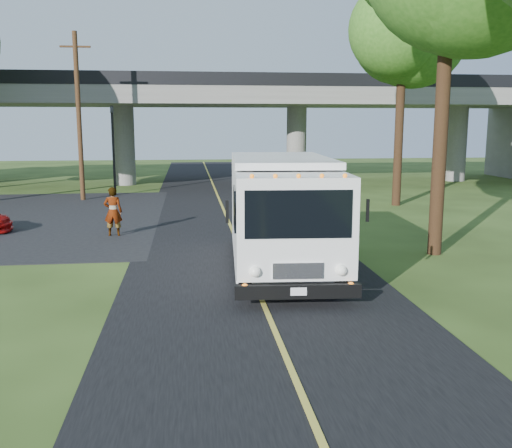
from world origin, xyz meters
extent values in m
plane|color=#2C3F16|center=(0.00, 0.00, 0.00)|extent=(120.00, 120.00, 0.00)
cube|color=black|center=(0.00, 10.00, 0.01)|extent=(7.00, 90.00, 0.02)
cube|color=gold|center=(0.00, 10.00, 0.03)|extent=(0.12, 90.00, 0.01)
cube|color=slate|center=(0.00, 32.00, 6.00)|extent=(50.00, 9.00, 1.20)
cube|color=black|center=(0.00, 27.60, 6.90)|extent=(50.00, 0.25, 0.80)
cube|color=black|center=(0.00, 36.40, 6.90)|extent=(50.00, 0.25, 0.80)
cylinder|color=slate|center=(-6.00, 32.00, 2.70)|extent=(1.40, 1.40, 5.40)
cylinder|color=slate|center=(6.00, 32.00, 2.70)|extent=(1.40, 1.40, 5.40)
cylinder|color=slate|center=(18.00, 32.00, 2.70)|extent=(1.40, 1.40, 5.40)
cylinder|color=black|center=(-6.00, 26.00, 2.60)|extent=(0.14, 0.14, 5.20)
imported|color=black|center=(-6.00, 26.00, 4.60)|extent=(0.18, 0.22, 1.10)
cylinder|color=#472D19|center=(-7.50, 24.00, 4.50)|extent=(0.26, 0.26, 9.00)
cube|color=#472D19|center=(-7.50, 24.00, 8.20)|extent=(1.60, 0.10, 0.10)
cylinder|color=#382314|center=(6.20, 9.00, 3.85)|extent=(0.44, 0.44, 7.70)
cylinder|color=#382314|center=(9.00, 20.00, 3.32)|extent=(0.44, 0.44, 6.65)
sphere|color=#2C5F19|center=(9.00, 20.00, 8.20)|extent=(5.58, 5.58, 5.58)
sphere|color=#2C5F19|center=(9.50, 19.60, 8.50)|extent=(4.96, 4.96, 4.96)
cube|color=white|center=(1.02, 8.64, 1.92)|extent=(3.07, 5.21, 2.58)
cube|color=white|center=(0.80, 5.09, 1.81)|extent=(2.88, 2.23, 2.35)
cube|color=black|center=(0.74, 4.08, 2.18)|extent=(2.41, 0.24, 1.09)
cube|color=black|center=(0.73, 3.97, 0.44)|extent=(2.88, 0.39, 0.32)
cube|color=white|center=(1.00, 8.18, 0.34)|extent=(3.17, 6.82, 0.21)
cylinder|color=black|center=(-0.35, 5.39, 0.52)|extent=(0.39, 1.05, 1.03)
cylinder|color=black|center=(1.98, 5.25, 0.52)|extent=(0.39, 1.05, 1.03)
cylinder|color=black|center=(-0.05, 10.20, 0.52)|extent=(0.39, 1.05, 1.03)
cylinder|color=black|center=(2.29, 10.06, 0.52)|extent=(0.39, 1.05, 1.03)
imported|color=gray|center=(-4.50, 13.28, 0.93)|extent=(0.70, 0.48, 1.86)
camera|label=1|loc=(-1.68, -8.24, 4.16)|focal=40.00mm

